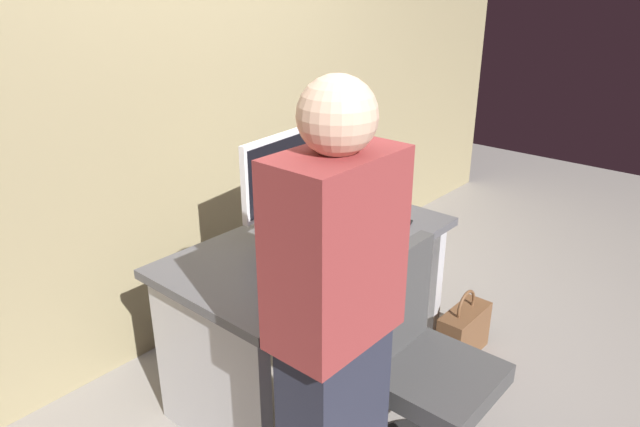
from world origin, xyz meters
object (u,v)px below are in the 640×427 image
object	(u,v)px
person_at_desk	(335,337)
keyboard	(306,250)
office_chair	(421,378)
mouse	(351,229)
handbag	(463,331)
desk	(312,287)
book_stack	(350,203)
cell_phone	(397,221)
monitor	(283,175)
cup_near_keyboard	(279,271)

from	to	relation	value
person_at_desk	keyboard	bearing A→B (deg)	48.73
office_chair	mouse	distance (m)	0.78
office_chair	mouse	bearing A→B (deg)	61.71
person_at_desk	handbag	size ratio (longest dim) A/B	4.34
office_chair	mouse	world-z (taller)	office_chair
desk	person_at_desk	xyz separation A→B (m)	(-0.62, -0.64, 0.33)
desk	book_stack	distance (m)	0.50
desk	cell_phone	bearing A→B (deg)	-20.80
office_chair	desk	bearing A→B (deg)	78.62
monitor	cup_near_keyboard	distance (m)	0.58
monitor	cell_phone	distance (m)	0.60
keyboard	cup_near_keyboard	xyz separation A→B (m)	(-0.26, -0.09, 0.03)
office_chair	person_at_desk	bearing A→B (deg)	174.47
desk	handbag	size ratio (longest dim) A/B	3.62
book_stack	handbag	bearing A→B (deg)	-64.68
person_at_desk	book_stack	xyz separation A→B (m)	(1.01, 0.73, -0.05)
handbag	mouse	bearing A→B (deg)	139.83
desk	keyboard	size ratio (longest dim) A/B	3.18
cell_phone	handbag	world-z (taller)	cell_phone
keyboard	mouse	size ratio (longest dim) A/B	4.30
cup_near_keyboard	person_at_desk	bearing A→B (deg)	-117.27
book_stack	cell_phone	xyz separation A→B (m)	(0.04, -0.26, -0.04)
mouse	keyboard	bearing A→B (deg)	177.06
keyboard	mouse	world-z (taller)	mouse
desk	book_stack	size ratio (longest dim) A/B	5.90
office_chair	book_stack	world-z (taller)	office_chair
cup_near_keyboard	book_stack	xyz separation A→B (m)	(0.76, 0.24, 0.00)
book_stack	person_at_desk	bearing A→B (deg)	-144.13
cup_near_keyboard	book_stack	distance (m)	0.80
person_at_desk	handbag	distance (m)	1.47
desk	keyboard	xyz separation A→B (m)	(-0.10, -0.06, 0.25)
office_chair	book_stack	distance (m)	1.02
monitor	book_stack	bearing A→B (deg)	-19.08
cup_near_keyboard	book_stack	world-z (taller)	book_stack
person_at_desk	monitor	xyz separation A→B (m)	(0.66, 0.86, 0.17)
person_at_desk	cell_phone	distance (m)	1.16
book_stack	desk	bearing A→B (deg)	-167.12
mouse	cup_near_keyboard	world-z (taller)	cup_near_keyboard
monitor	keyboard	world-z (taller)	monitor
desk	monitor	xyz separation A→B (m)	(0.04, 0.21, 0.49)
person_at_desk	book_stack	world-z (taller)	person_at_desk
book_stack	keyboard	bearing A→B (deg)	-163.50
person_at_desk	cup_near_keyboard	distance (m)	0.56
desk	cup_near_keyboard	world-z (taller)	cup_near_keyboard
desk	office_chair	xyz separation A→B (m)	(-0.14, -0.69, -0.08)
person_at_desk	cup_near_keyboard	world-z (taller)	person_at_desk
cell_phone	person_at_desk	bearing A→B (deg)	-174.93
mouse	cell_phone	distance (m)	0.26
cup_near_keyboard	handbag	bearing A→B (deg)	-17.57
person_at_desk	keyboard	size ratio (longest dim) A/B	3.81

